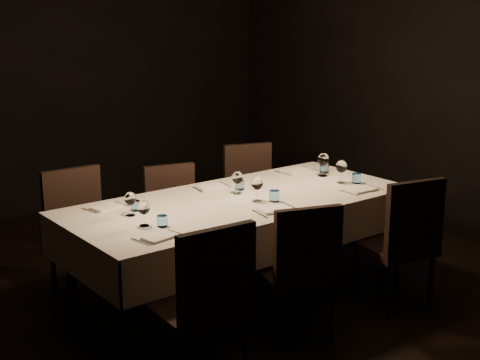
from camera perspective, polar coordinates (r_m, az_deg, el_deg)
room at (r=4.61m, az=0.00°, el=7.24°), size 5.01×6.01×3.01m
dining_table at (r=4.77m, az=0.00°, el=-2.48°), size 2.52×1.12×0.76m
chair_near_left at (r=3.69m, az=-2.96°, el=-10.16°), size 0.49×0.49×0.98m
place_setting_near_left at (r=4.11m, az=-7.45°, el=-3.36°), size 0.31×0.39×0.16m
chair_near_center at (r=4.24m, az=5.18°, el=-7.27°), size 0.56×0.56×0.91m
place_setting_near_center at (r=4.61m, az=2.29°, el=-1.21°), size 0.34×0.40×0.18m
chair_near_right at (r=4.79m, az=13.70°, el=-4.80°), size 0.55×0.55×0.96m
place_setting_near_right at (r=5.18m, az=9.45°, el=0.32°), size 0.33×0.40×0.18m
chair_far_left at (r=5.07m, az=-13.53°, el=-3.87°), size 0.46×0.46×0.94m
place_setting_far_left at (r=4.49m, az=-9.88°, el=-1.95°), size 0.30×0.39×0.16m
chair_far_center at (r=5.36m, az=-5.65°, el=-2.91°), size 0.50×0.50×0.87m
place_setting_far_center at (r=4.94m, az=-0.86°, el=-0.20°), size 0.31×0.39×0.17m
chair_far_right at (r=5.92m, az=1.01°, el=-0.98°), size 0.56×0.56×0.92m
place_setting_far_right at (r=5.50m, az=6.43°, el=1.28°), size 0.34×0.41×0.19m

